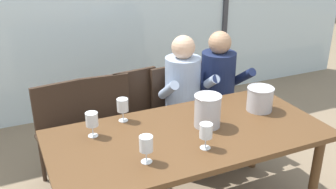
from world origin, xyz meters
TOP-DOWN VIEW (x-y plane):
  - ground at (0.00, 1.00)m, footprint 14.00×14.00m
  - window_glass_panel at (0.00, 2.14)m, footprint 7.13×0.03m
  - dining_table at (0.00, 0.00)m, footprint 1.93×0.93m
  - chair_near_curtain at (-0.72, 0.86)m, footprint 0.49×0.49m
  - chair_left_of_center at (-0.33, 0.87)m, footprint 0.47×0.47m
  - chair_center at (-0.02, 0.90)m, footprint 0.49×0.49m
  - chair_right_of_center at (0.33, 0.87)m, footprint 0.47×0.47m
  - chair_near_window_right at (0.72, 0.86)m, footprint 0.49×0.49m
  - person_pale_blue_shirt at (0.36, 0.74)m, footprint 0.47×0.62m
  - person_navy_polo at (0.73, 0.74)m, footprint 0.47×0.62m
  - ice_bucket_primary at (0.16, 0.04)m, footprint 0.20×0.20m
  - ice_bucket_secondary at (0.66, 0.10)m, footprint 0.21×0.21m
  - wine_glass_by_left_taster at (-0.62, 0.23)m, footprint 0.08×0.08m
  - wine_glass_near_bucket at (-0.36, 0.36)m, footprint 0.08×0.08m
  - wine_glass_center_pour at (-0.40, -0.22)m, footprint 0.08×0.08m
  - wine_glass_by_right_taster at (-0.00, -0.23)m, footprint 0.08×0.08m

SIDE VIEW (x-z plane):
  - ground at x=0.00m, z-range 0.00..0.00m
  - chair_near_curtain at x=-0.72m, z-range 0.07..0.94m
  - chair_left_of_center at x=-0.33m, z-range 0.07..0.94m
  - chair_center at x=-0.02m, z-range 0.07..0.94m
  - chair_right_of_center at x=0.33m, z-range 0.07..0.94m
  - chair_near_window_right at x=0.72m, z-range 0.07..0.94m
  - dining_table at x=0.00m, z-range 0.29..1.02m
  - person_pale_blue_shirt at x=0.36m, z-range 0.08..1.27m
  - person_navy_polo at x=0.73m, z-range 0.08..1.27m
  - ice_bucket_secondary at x=0.66m, z-range 0.73..0.92m
  - wine_glass_by_left_taster at x=-0.62m, z-range 0.76..0.94m
  - wine_glass_near_bucket at x=-0.36m, z-range 0.76..0.94m
  - wine_glass_center_pour at x=-0.40m, z-range 0.76..0.94m
  - wine_glass_by_right_taster at x=0.00m, z-range 0.76..0.94m
  - ice_bucket_primary at x=0.16m, z-range 0.73..0.97m
  - window_glass_panel at x=0.00m, z-range 0.00..2.60m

